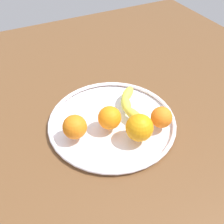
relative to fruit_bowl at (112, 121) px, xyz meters
The scene contains 7 objects.
ground_plane 2.92cm from the fruit_bowl, ahead, with size 162.16×162.16×4.00cm, color brown.
fruit_bowl is the anchor object (origin of this frame).
banana 7.87cm from the fruit_bowl, 106.18° to the left, with size 17.78×9.49×3.06cm.
orange_back_left 15.10cm from the fruit_bowl, 54.13° to the left, with size 6.32×6.32×6.32cm, color orange.
orange_front_left 5.24cm from the fruit_bowl, 40.11° to the right, with size 6.84×6.84×6.84cm, color orange.
orange_back_right 12.99cm from the fruit_bowl, 83.89° to the right, with size 6.90×6.90×6.90cm, color orange.
orange_front_right 11.50cm from the fruit_bowl, 19.63° to the left, with size 7.76×7.76×7.76cm, color orange.
Camera 1 is at (50.41, -24.97, 56.71)cm, focal length 41.38 mm.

